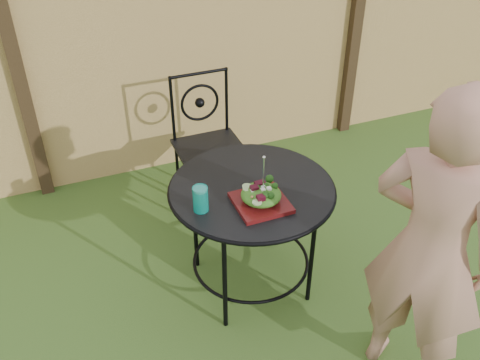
{
  "coord_description": "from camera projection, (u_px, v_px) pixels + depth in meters",
  "views": [
    {
      "loc": [
        -1.15,
        -1.48,
        2.43
      ],
      "look_at": [
        -0.27,
        0.74,
        0.75
      ],
      "focal_mm": 40.0,
      "sensor_mm": 36.0,
      "label": 1
    }
  ],
  "objects": [
    {
      "name": "ground",
      "position": [
        337.0,
        357.0,
        2.87
      ],
      "size": [
        60.0,
        60.0,
        0.0
      ],
      "primitive_type": "plane",
      "color": "#264A18",
      "rests_on": "ground"
    },
    {
      "name": "fence",
      "position": [
        202.0,
        47.0,
        3.99
      ],
      "size": [
        8.0,
        0.12,
        1.9
      ],
      "color": "#E3B970",
      "rests_on": "ground"
    },
    {
      "name": "patio_chair",
      "position": [
        208.0,
        140.0,
        3.75
      ],
      "size": [
        0.46,
        0.46,
        0.95
      ],
      "color": "black",
      "rests_on": "ground"
    },
    {
      "name": "salad_plate",
      "position": [
        261.0,
        203.0,
        2.78
      ],
      "size": [
        0.27,
        0.27,
        0.02
      ],
      "primitive_type": "cube",
      "color": "#470F0A",
      "rests_on": "patio_table"
    },
    {
      "name": "salad",
      "position": [
        261.0,
        195.0,
        2.75
      ],
      "size": [
        0.21,
        0.21,
        0.08
      ],
      "primitive_type": "ellipsoid",
      "color": "#235614",
      "rests_on": "salad_plate"
    },
    {
      "name": "patio_table",
      "position": [
        252.0,
        207.0,
        2.99
      ],
      "size": [
        0.92,
        0.92,
        0.72
      ],
      "color": "black",
      "rests_on": "ground"
    },
    {
      "name": "diner",
      "position": [
        430.0,
        251.0,
        2.36
      ],
      "size": [
        0.63,
        0.71,
        1.63
      ],
      "primitive_type": "imported",
      "rotation": [
        0.0,
        0.0,
        2.09
      ],
      "color": "tan",
      "rests_on": "ground"
    },
    {
      "name": "fork",
      "position": [
        264.0,
        173.0,
        2.67
      ],
      "size": [
        0.01,
        0.01,
        0.18
      ],
      "primitive_type": "cylinder",
      "color": "silver",
      "rests_on": "salad"
    },
    {
      "name": "drinking_glass",
      "position": [
        201.0,
        199.0,
        2.71
      ],
      "size": [
        0.08,
        0.08,
        0.14
      ],
      "primitive_type": "cylinder",
      "color": "#0B8978",
      "rests_on": "patio_table"
    }
  ]
}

